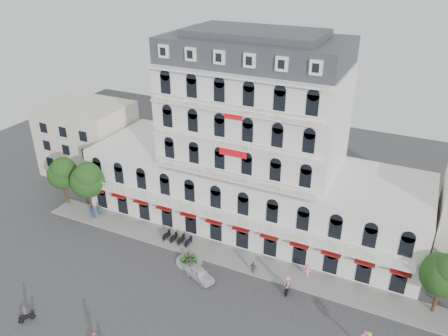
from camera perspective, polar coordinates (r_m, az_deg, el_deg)
ground at (r=49.33m, az=-5.02°, el=-17.03°), size 120.00×120.00×0.00m
sidewalk at (r=55.25m, az=-0.23°, el=-11.20°), size 53.00×4.00×0.16m
main_building at (r=57.14m, az=3.70°, el=1.74°), size 45.00×15.00×25.80m
flank_building_west at (r=75.59m, az=-17.34°, el=3.69°), size 14.00×10.00×12.00m
traffic_island at (r=54.20m, az=-4.57°, el=-11.93°), size 3.20×3.20×1.60m
parked_scooter_row at (r=57.66m, az=-6.09°, el=-9.63°), size 4.40×1.80×1.10m
tree_west_outer at (r=66.82m, az=-20.29°, el=-0.49°), size 4.50×4.48×7.76m
tree_west_inner at (r=63.09m, az=-17.42°, el=-1.31°), size 4.76×4.76×8.25m
tree_east_inner at (r=49.67m, az=26.77°, el=-12.14°), size 4.40×4.37×7.57m
parked_car at (r=51.60m, az=-3.23°, el=-13.57°), size 4.44×3.12×1.40m
rider_west at (r=50.85m, az=-24.45°, el=-17.04°), size 1.08×1.51×1.93m
rider_center at (r=49.86m, az=8.30°, el=-14.76°), size 0.82×1.70×2.32m
pedestrian_left at (r=64.28m, az=-16.75°, el=-5.67°), size 0.93×0.74×1.65m
pedestrian_mid at (r=52.14m, az=3.86°, el=-12.88°), size 1.00×0.42×1.71m
pedestrian_right at (r=52.38m, az=10.85°, el=-13.12°), size 1.32×1.06×1.78m
pedestrian_far at (r=64.52m, az=-15.85°, el=-5.38°), size 0.68×0.74×1.70m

